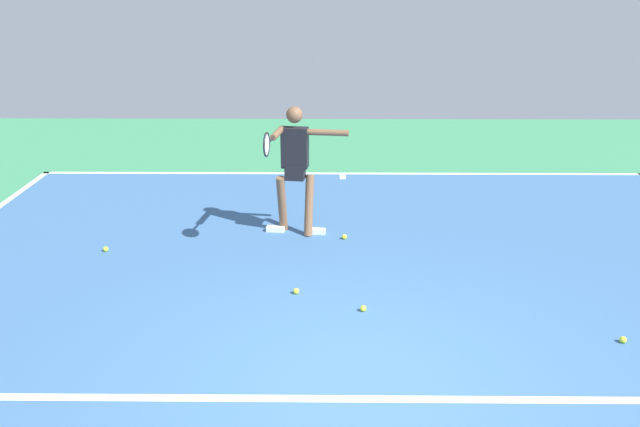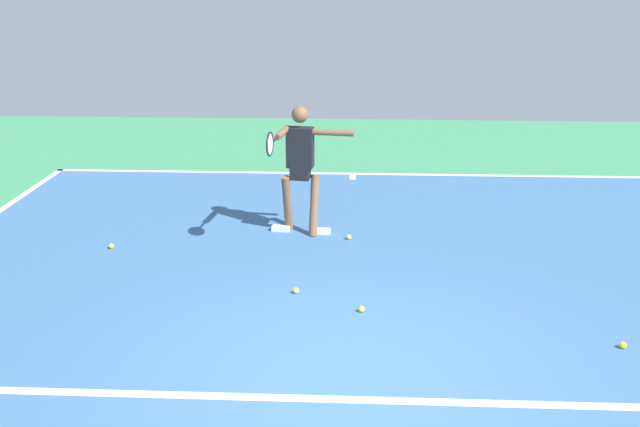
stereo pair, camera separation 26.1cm
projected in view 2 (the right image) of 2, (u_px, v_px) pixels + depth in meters
ground_plane at (350, 384)px, 6.03m from camera, size 22.67×22.67×0.00m
court_surface at (350, 384)px, 6.03m from camera, size 10.38×13.26×0.00m
court_line_baseline_near at (353, 174)px, 12.24m from camera, size 10.38×0.10×0.01m
court_line_service at (350, 400)px, 5.81m from camera, size 7.79×0.10×0.01m
court_line_centre_mark at (353, 177)px, 12.05m from camera, size 0.10×0.30×0.01m
tennis_player at (300, 162)px, 9.17m from camera, size 1.09×1.17×1.71m
tennis_ball_near_service_line at (362, 309)px, 7.29m from camera, size 0.07×0.07×0.07m
tennis_ball_centre_court at (623, 345)px, 6.59m from camera, size 0.07×0.07×0.07m
tennis_ball_near_player at (296, 291)px, 7.71m from camera, size 0.07×0.07×0.07m
tennis_ball_far_corner at (349, 237)px, 9.25m from camera, size 0.07×0.07×0.07m
tennis_ball_by_sideline at (111, 246)px, 8.95m from camera, size 0.07×0.07×0.07m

